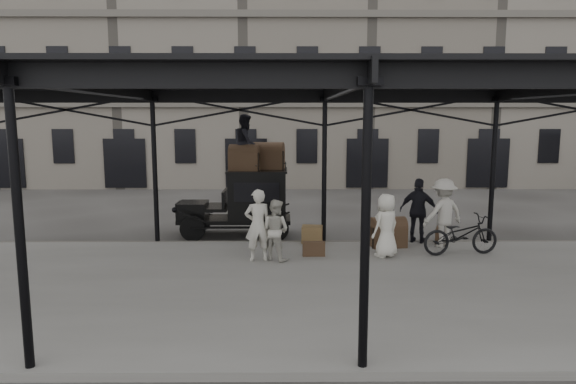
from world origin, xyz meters
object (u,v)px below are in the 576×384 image
taxi (248,200)px  steamer_trunk_roof_near (244,160)px  porter_left (258,225)px  porter_official (419,211)px  bicycle (461,235)px  steamer_trunk_platform (388,234)px

taxi → steamer_trunk_roof_near: (-0.08, -0.25, 1.32)m
porter_left → porter_official: 5.02m
porter_left → taxi: bearing=-92.8°
taxi → bicycle: taxi is taller
porter_left → steamer_trunk_roof_near: (-0.58, 3.11, 1.43)m
steamer_trunk_platform → steamer_trunk_roof_near: bearing=150.1°
taxi → steamer_trunk_platform: bearing=-25.1°
porter_left → porter_official: (4.65, 1.87, 0.02)m
taxi → steamer_trunk_roof_near: bearing=-108.1°
bicycle → steamer_trunk_platform: bearing=55.4°
taxi → steamer_trunk_platform: 4.65m
porter_official → bicycle: 1.62m
porter_left → steamer_trunk_platform: 3.97m
bicycle → steamer_trunk_roof_near: bearing=58.6°
bicycle → steamer_trunk_platform: (-1.79, 0.89, -0.19)m
taxi → porter_left: taxi is taller
porter_official → steamer_trunk_platform: bearing=51.6°
porter_official → steamer_trunk_roof_near: (-5.23, 1.24, 1.41)m
porter_official → bicycle: bearing=147.0°
bicycle → porter_official: bearing=22.5°
steamer_trunk_platform → bicycle: bearing=-34.4°
taxi → bicycle: (5.95, -2.84, -0.50)m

